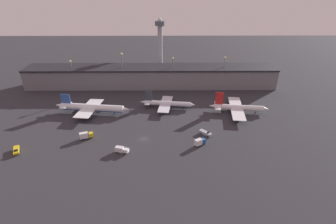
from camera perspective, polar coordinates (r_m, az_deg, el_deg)
The scene contains 15 objects.
ground at distance 142.26m, azimuth -5.27°, elevation -5.86°, with size 600.00×600.00×0.00m, color #2D2D33.
terminal_building at distance 211.42m, azimuth -3.74°, elevation 7.75°, with size 195.70×22.31×16.01m.
airplane_0 at distance 173.92m, azimuth -16.28°, elevation 0.90°, with size 49.22×29.03×12.32m.
airplane_1 at distance 174.61m, azimuth -0.21°, elevation 1.82°, with size 37.33×27.03×11.49m.
airplane_2 at distance 174.32m, azimuth 15.00°, elevation 0.91°, with size 38.07×35.74×13.19m.
service_vehicle_0 at distance 146.02m, azimuth 8.17°, elevation -4.51°, with size 6.80×6.93×2.79m.
service_vehicle_1 at distance 150.86m, azimuth -30.14°, elevation -7.20°, with size 5.48×7.74×2.58m.
service_vehicle_2 at distance 147.63m, azimuth -17.47°, elevation -4.86°, with size 7.36×4.79×3.82m.
service_vehicle_3 at distance 136.43m, azimuth 6.92°, elevation -6.47°, with size 6.29×5.18×3.82m.
service_vehicle_4 at distance 132.30m, azimuth -10.09°, elevation -8.05°, with size 6.99×3.83×3.12m.
lamp_post_0 at distance 220.17m, azimuth -20.23°, elevation 8.60°, with size 1.80×1.80×21.84m.
lamp_post_1 at distance 209.32m, azimuth -9.89°, elevation 9.86°, with size 1.80×1.80×27.49m.
lamp_post_2 at distance 207.20m, azimuth 1.06°, elevation 9.52°, with size 1.80×1.80×23.95m.
lamp_post_3 at distance 211.96m, azimuth 12.07°, elevation 9.42°, with size 1.80×1.80×24.48m.
control_tower at distance 253.23m, azimuth -1.74°, elevation 15.39°, with size 9.00×9.00×46.77m.
Camera 1 is at (12.01, -119.67, 75.98)m, focal length 28.00 mm.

